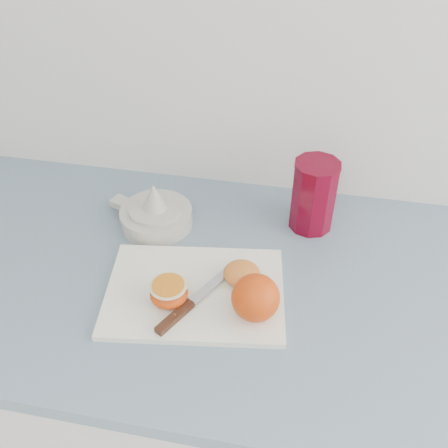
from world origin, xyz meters
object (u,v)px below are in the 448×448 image
cutting_board (195,292)px  counter (195,396)px  red_tumbler (313,198)px  half_orange (169,293)px  citrus_juicer (155,214)px

cutting_board → counter: bearing=117.0°
counter → red_tumbler: (0.22, 0.18, 0.51)m
counter → cutting_board: size_ratio=7.63×
cutting_board → red_tumbler: (0.19, 0.24, 0.06)m
counter → half_orange: half_orange is taller
cutting_board → citrus_juicer: (-0.13, 0.18, 0.02)m
citrus_juicer → red_tumbler: red_tumbler is taller
cutting_board → citrus_juicer: bearing=125.6°
counter → half_orange: bearing=-93.4°
citrus_juicer → red_tumbler: 0.33m
counter → cutting_board: 0.45m
counter → half_orange: 0.49m
cutting_board → red_tumbler: bearing=51.4°
half_orange → citrus_juicer: size_ratio=0.35×
half_orange → cutting_board: bearing=42.7°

